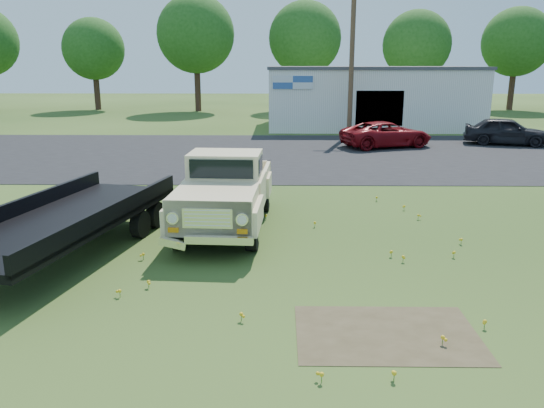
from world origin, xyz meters
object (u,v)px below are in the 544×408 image
(vintage_pickup_truck, at_px, (226,190))
(dark_sedan, at_px, (506,131))
(flatbed_trailer, at_px, (65,213))
(red_pickup, at_px, (386,135))

(vintage_pickup_truck, xyz_separation_m, dark_sedan, (13.87, 15.48, -0.30))
(dark_sedan, bearing_deg, vintage_pickup_truck, 154.85)
(flatbed_trailer, bearing_deg, dark_sedan, 57.86)
(vintage_pickup_truck, xyz_separation_m, red_pickup, (7.13, 14.53, -0.37))
(flatbed_trailer, distance_m, dark_sedan, 24.77)
(flatbed_trailer, distance_m, red_pickup, 19.80)
(vintage_pickup_truck, relative_size, red_pickup, 1.19)
(vintage_pickup_truck, distance_m, red_pickup, 16.19)
(dark_sedan, bearing_deg, red_pickup, 114.71)
(flatbed_trailer, relative_size, red_pickup, 1.51)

